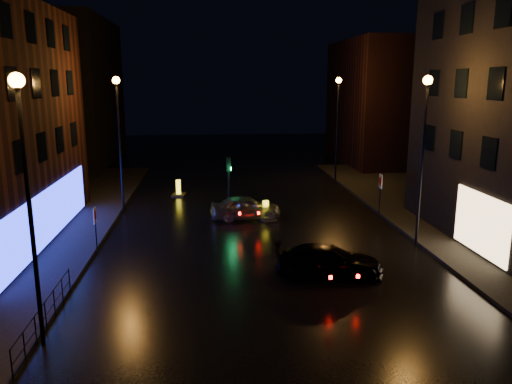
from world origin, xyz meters
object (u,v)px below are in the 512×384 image
bollard_far (179,192)px  road_sign_left (95,219)px  traffic_signal (229,203)px  silver_hatchback (246,207)px  bollard_near (266,215)px  road_sign_right (380,185)px  dark_sedan (329,261)px

bollard_far → road_sign_left: road_sign_left is taller
bollard_far → traffic_signal: bearing=-46.1°
silver_hatchback → bollard_near: size_ratio=2.73×
traffic_signal → silver_hatchback: size_ratio=0.83×
silver_hatchback → road_sign_right: (8.19, -0.22, 1.25)m
silver_hatchback → dark_sedan: size_ratio=0.91×
traffic_signal → dark_sedan: (3.70, -11.33, 0.16)m
silver_hatchback → road_sign_right: size_ratio=1.60×
traffic_signal → road_sign_right: (9.09, -2.25, 1.45)m
traffic_signal → bollard_far: traffic_signal is taller
bollard_near → bollard_far: (-5.53, 6.85, 0.00)m
traffic_signal → bollard_far: size_ratio=2.44×
bollard_far → road_sign_right: bearing=-21.4°
traffic_signal → dark_sedan: bearing=-71.9°
silver_hatchback → dark_sedan: silver_hatchback is taller
traffic_signal → road_sign_right: bearing=-13.9°
silver_hatchback → bollard_near: bearing=-104.3°
dark_sedan → silver_hatchback: bearing=23.0°
silver_hatchback → bollard_far: (-4.34, 6.67, -0.46)m
silver_hatchback → road_sign_left: 9.39m
silver_hatchback → bollard_near: (1.19, -0.18, -0.46)m
bollard_far → road_sign_right: 14.40m
bollard_near → bollard_far: 8.81m
bollard_near → road_sign_left: (-8.79, -5.24, 1.44)m
traffic_signal → dark_sedan: traffic_signal is taller
traffic_signal → silver_hatchback: 2.23m
traffic_signal → bollard_far: (-3.44, 4.64, -0.25)m
road_sign_left → traffic_signal: bearing=45.8°
traffic_signal → bollard_far: bearing=126.5°
bollard_near → road_sign_left: size_ratio=0.68×
road_sign_left → dark_sedan: bearing=-22.7°
bollard_far → silver_hatchback: bearing=-49.5°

